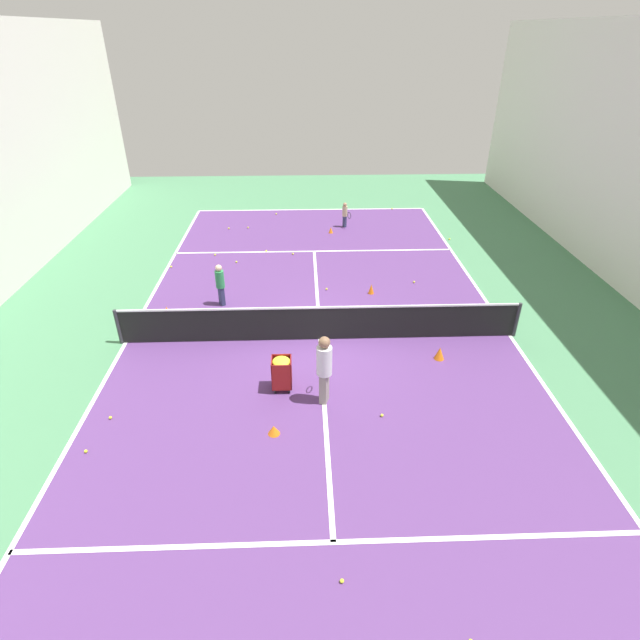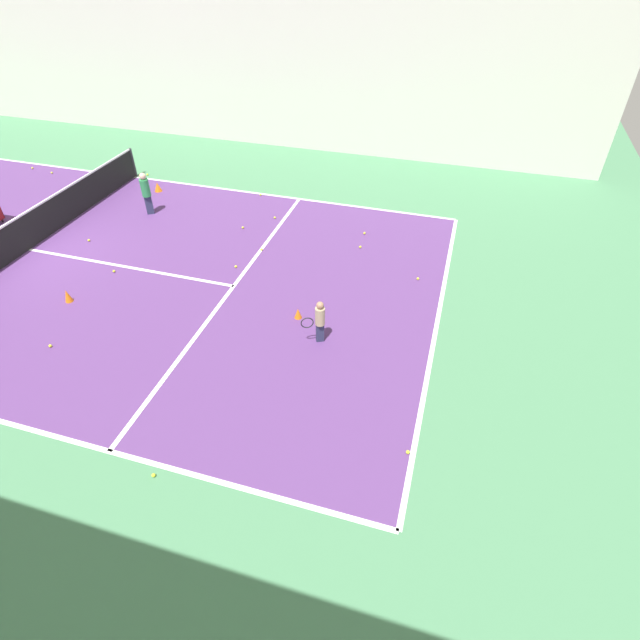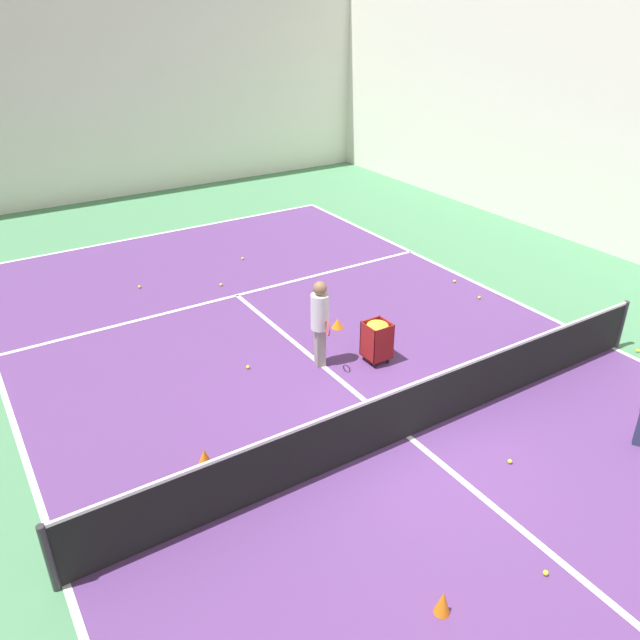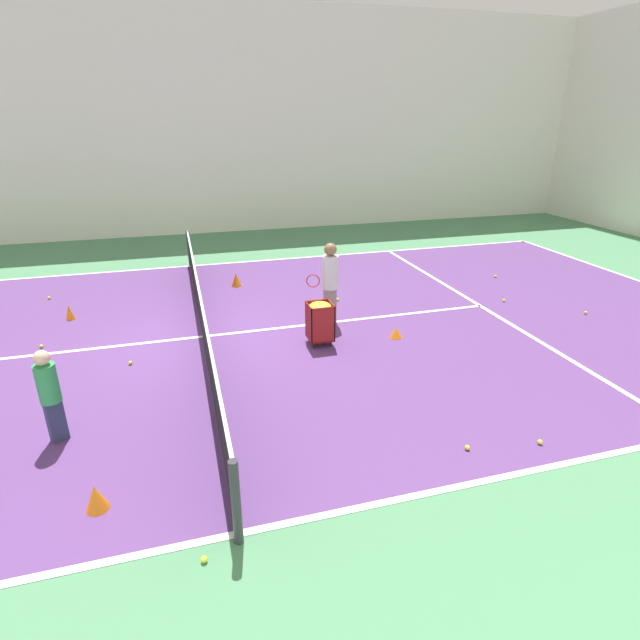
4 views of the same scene
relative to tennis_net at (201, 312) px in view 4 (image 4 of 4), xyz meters
name	(u,v)px [view 4 (image 4 of 4)]	position (x,y,z in m)	size (l,w,h in m)	color
ground_plane	(203,337)	(0.00, 0.00, -0.53)	(35.90, 35.90, 0.00)	#477F56
court_playing_area	(203,337)	(0.00, 0.00, -0.53)	(10.59, 22.93, 0.00)	#563370
line_sideline_left	(191,266)	(-5.30, 0.00, -0.52)	(0.10, 22.93, 0.00)	white
line_sideline_right	(238,534)	(5.30, 0.00, -0.52)	(0.10, 22.93, 0.00)	white
line_service_far	(480,306)	(0.00, 6.30, -0.52)	(10.59, 0.10, 0.00)	white
line_centre_service	(203,337)	(0.00, 0.00, -0.52)	(0.10, 12.61, 0.00)	white
hall_enclosure_left	(174,123)	(-9.86, 0.00, 3.35)	(0.15, 32.20, 7.76)	silver
tennis_net	(201,312)	(0.00, 0.00, 0.00)	(10.89, 0.10, 1.02)	#2D2D33
coach_at_net	(330,278)	(0.00, 2.64, 0.46)	(0.43, 0.71, 1.73)	gray
child_midcourt	(49,390)	(2.95, -2.11, 0.24)	(0.37, 0.37, 1.34)	#2D3351
ball_cart	(320,316)	(0.97, 2.15, 0.06)	(0.46, 0.47, 0.85)	maroon
training_cone_0	(96,498)	(4.49, -1.46, -0.37)	(0.25, 0.25, 0.31)	orange
training_cone_1	(396,333)	(1.10, 3.68, -0.42)	(0.26, 0.26, 0.21)	orange
training_cone_2	(236,280)	(-3.04, 1.05, -0.35)	(0.26, 0.26, 0.34)	orange
training_cone_3	(70,312)	(-1.74, -2.70, -0.36)	(0.19, 0.19, 0.33)	orange
tennis_ball_2	(130,363)	(0.88, -1.32, -0.49)	(0.07, 0.07, 0.07)	yellow
tennis_ball_3	(540,442)	(4.86, 4.10, -0.49)	(0.07, 0.07, 0.07)	yellow
tennis_ball_5	(523,241)	(-5.15, 11.31, -0.49)	(0.07, 0.07, 0.07)	yellow
tennis_ball_6	(586,313)	(1.11, 8.26, -0.49)	(0.07, 0.07, 0.07)	yellow
tennis_ball_7	(49,298)	(-3.29, -3.41, -0.49)	(0.07, 0.07, 0.07)	yellow
tennis_ball_11	(496,276)	(-1.81, 7.94, -0.49)	(0.07, 0.07, 0.07)	yellow
tennis_ball_12	(338,299)	(-1.25, 3.23, -0.49)	(0.07, 0.07, 0.07)	yellow
tennis_ball_13	(41,346)	(-0.32, -2.99, -0.49)	(0.07, 0.07, 0.07)	yellow
tennis_ball_14	(467,448)	(4.70, 3.10, -0.49)	(0.07, 0.07, 0.07)	yellow
tennis_ball_15	(504,300)	(-0.09, 7.00, -0.49)	(0.07, 0.07, 0.07)	yellow
tennis_ball_16	(204,559)	(5.56, -0.37, -0.49)	(0.07, 0.07, 0.07)	yellow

